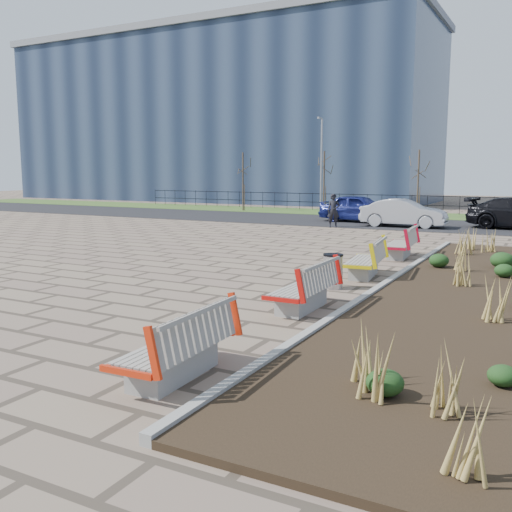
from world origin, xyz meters
The scene contains 19 objects.
ground centered at (0.00, 0.00, 0.00)m, with size 120.00×120.00×0.00m, color #71604D.
planting_bed centered at (6.25, 5.00, 0.05)m, with size 4.50×18.00×0.10m, color black.
planting_curb centered at (3.92, 5.00, 0.07)m, with size 0.16×18.00×0.15m, color gray.
grass_verge_far centered at (0.00, 28.00, 0.02)m, with size 80.00×5.00×0.04m, color #33511E.
road centered at (0.00, 22.00, 0.01)m, with size 80.00×7.00×0.02m, color black.
bench_a centered at (3.00, -2.23, 0.50)m, with size 0.90×2.10×1.00m, color red, non-canonical shape.
bench_b centered at (3.00, 2.17, 0.50)m, with size 0.90×2.10×1.00m, color #BC100C, non-canonical shape.
bench_c centered at (3.00, 6.34, 0.50)m, with size 0.90×2.10×1.00m, color yellow, non-canonical shape.
bench_d centered at (3.00, 10.17, 0.50)m, with size 0.90×2.10×1.00m, color #AA0B22, non-canonical shape.
litter_bin centered at (2.81, 4.49, 0.41)m, with size 0.47×0.47×0.82m, color #B2B2B7.
pedestrian centered at (-2.38, 18.55, 0.84)m, with size 0.61×0.40×1.68m, color black.
car_blue centered at (-2.11, 21.90, 0.77)m, with size 1.76×4.38×1.49m, color navy.
car_silver centered at (0.68, 20.31, 0.71)m, with size 1.47×4.21×1.39m, color #9A9CA2.
tree_a centered at (-12.00, 26.50, 2.04)m, with size 1.40×1.40×4.00m, color #4C3D2D, non-canonical shape.
tree_b centered at (-6.00, 26.50, 2.04)m, with size 1.40×1.40×4.00m, color #4C3D2D, non-canonical shape.
tree_c centered at (0.00, 26.50, 2.04)m, with size 1.40×1.40×4.00m, color #4C3D2D, non-canonical shape.
lamp_west centered at (-6.00, 26.00, 3.04)m, with size 0.24×0.60×6.00m, color gray, non-canonical shape.
railing_fence centered at (0.00, 29.50, 0.64)m, with size 44.00×0.10×1.20m, color black, non-canonical shape.
building_glass centered at (-22.00, 40.00, 7.50)m, with size 40.00×14.00×15.00m, color #192338.
Camera 1 is at (7.52, -8.34, 2.84)m, focal length 40.00 mm.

